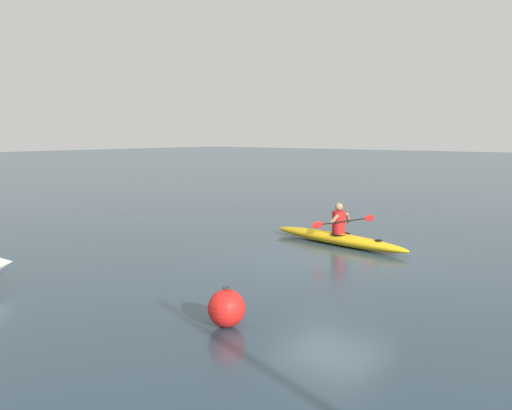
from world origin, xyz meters
name	(u,v)px	position (x,y,z in m)	size (l,w,h in m)	color
ground_plane	(332,256)	(0.00, 0.00, 0.00)	(160.00, 160.00, 0.00)	#283D4C
kayak	(337,239)	(0.73, -1.38, 0.16)	(4.63, 1.47, 0.31)	#EAB214
kayaker	(339,220)	(0.67, -1.37, 0.65)	(0.62, 2.30, 0.79)	red
mooring_buoy_red_near	(227,308)	(-1.64, 5.54, 0.29)	(0.58, 0.58, 0.62)	red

